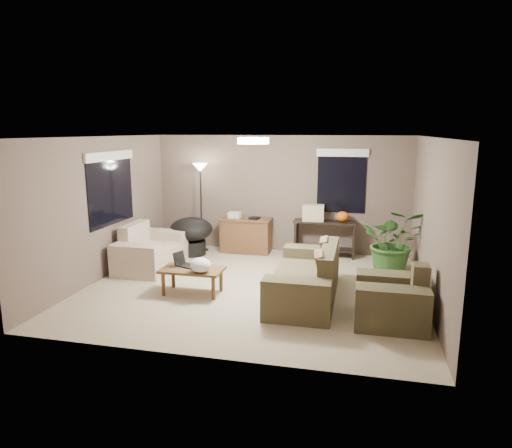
% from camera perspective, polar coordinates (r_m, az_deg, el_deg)
% --- Properties ---
extents(room_shell, '(5.50, 5.50, 5.50)m').
position_cam_1_polar(room_shell, '(7.47, -0.35, 1.20)').
color(room_shell, tan).
rests_on(room_shell, ground).
extents(main_sofa, '(0.95, 2.20, 0.85)m').
position_cam_1_polar(main_sofa, '(7.25, 6.45, -7.00)').
color(main_sofa, brown).
rests_on(main_sofa, ground).
extents(throw_pillows, '(0.29, 1.37, 0.47)m').
position_cam_1_polar(throw_pillows, '(7.13, 8.56, -4.40)').
color(throw_pillows, '#8C7251').
rests_on(throw_pillows, main_sofa).
extents(loveseat, '(0.90, 1.60, 0.85)m').
position_cam_1_polar(loveseat, '(9.03, -13.15, -3.46)').
color(loveseat, beige).
rests_on(loveseat, ground).
extents(armchair, '(0.95, 1.00, 0.85)m').
position_cam_1_polar(armchair, '(6.62, 16.64, -9.26)').
color(armchair, '#453F29').
rests_on(armchair, ground).
extents(coffee_table, '(1.00, 0.55, 0.42)m').
position_cam_1_polar(coffee_table, '(7.46, -7.98, -5.99)').
color(coffee_table, brown).
rests_on(coffee_table, ground).
extents(laptop, '(0.43, 0.34, 0.24)m').
position_cam_1_polar(laptop, '(7.57, -8.92, -4.79)').
color(laptop, black).
rests_on(laptop, coffee_table).
extents(plastic_bag, '(0.37, 0.35, 0.23)m').
position_cam_1_polar(plastic_bag, '(7.21, -6.95, -5.12)').
color(plastic_bag, white).
rests_on(plastic_bag, coffee_table).
extents(desk, '(1.10, 0.50, 0.75)m').
position_cam_1_polar(desk, '(9.86, -1.26, -1.40)').
color(desk, brown).
rests_on(desk, ground).
extents(desk_papers, '(0.69, 0.29, 0.12)m').
position_cam_1_polar(desk_papers, '(9.80, -2.17, 1.05)').
color(desk_papers, silver).
rests_on(desk_papers, desk).
extents(console_table, '(1.30, 0.40, 0.75)m').
position_cam_1_polar(console_table, '(9.66, 8.58, -1.45)').
color(console_table, black).
rests_on(console_table, ground).
extents(pumpkin, '(0.35, 0.35, 0.22)m').
position_cam_1_polar(pumpkin, '(9.55, 10.75, 0.91)').
color(pumpkin, orange).
rests_on(pumpkin, console_table).
extents(cardboard_box, '(0.45, 0.35, 0.33)m').
position_cam_1_polar(cardboard_box, '(9.58, 7.18, 1.40)').
color(cardboard_box, beige).
rests_on(cardboard_box, console_table).
extents(papasan_chair, '(1.16, 1.16, 0.80)m').
position_cam_1_polar(papasan_chair, '(9.76, -8.09, -1.13)').
color(papasan_chair, black).
rests_on(papasan_chair, ground).
extents(floor_lamp, '(0.32, 0.32, 1.91)m').
position_cam_1_polar(floor_lamp, '(9.89, -6.97, 5.73)').
color(floor_lamp, black).
rests_on(floor_lamp, ground).
extents(ceiling_fixture, '(0.50, 0.50, 0.10)m').
position_cam_1_polar(ceiling_fixture, '(7.35, -0.36, 10.37)').
color(ceiling_fixture, white).
rests_on(ceiling_fixture, room_shell).
extents(houseplant, '(1.11, 1.24, 0.96)m').
position_cam_1_polar(houseplant, '(8.69, 16.78, -2.99)').
color(houseplant, '#2D5923').
rests_on(houseplant, ground).
extents(cat_scratching_post, '(0.32, 0.32, 0.50)m').
position_cam_1_polar(cat_scratching_post, '(7.34, 17.26, -7.90)').
color(cat_scratching_post, tan).
rests_on(cat_scratching_post, ground).
extents(window_left, '(0.05, 1.56, 1.33)m').
position_cam_1_polar(window_left, '(8.70, -17.71, 5.69)').
color(window_left, black).
rests_on(window_left, room_shell).
extents(window_back, '(1.06, 0.05, 1.33)m').
position_cam_1_polar(window_back, '(9.66, 10.69, 6.60)').
color(window_back, black).
rests_on(window_back, room_shell).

